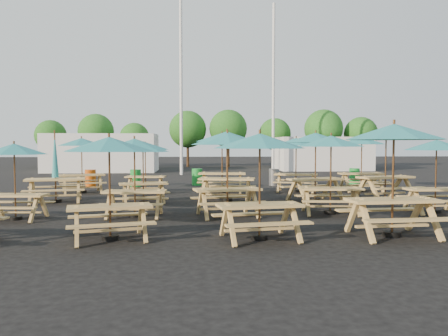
{
  "coord_description": "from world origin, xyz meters",
  "views": [
    {
      "loc": [
        -1.1,
        -15.03,
        1.97
      ],
      "look_at": [
        0.0,
        1.5,
        1.1
      ],
      "focal_mm": 35.0,
      "sensor_mm": 36.0,
      "label": 1
    }
  ],
  "objects": [
    {
      "name": "picnic_unit_15",
      "position": [
        3.14,
        3.03,
        1.97
      ],
      "size": [
        2.46,
        2.46,
        2.29
      ],
      "rotation": [
        0.0,
        0.0,
        -0.28
      ],
      "color": "#B0854E",
      "rests_on": "ground"
    },
    {
      "name": "mast_1",
      "position": [
        4.5,
        16.0,
        6.0
      ],
      "size": [
        0.2,
        0.2,
        12.0
      ],
      "primitive_type": "cylinder",
      "color": "silver",
      "rests_on": "ground"
    },
    {
      "name": "picnic_unit_12",
      "position": [
        3.13,
        -5.99,
        2.11
      ],
      "size": [
        2.26,
        2.26,
        2.45
      ],
      "rotation": [
        0.0,
        0.0,
        0.07
      ],
      "color": "#B0854E",
      "rests_on": "ground"
    },
    {
      "name": "picnic_unit_9",
      "position": [
        -0.21,
        -3.08,
        2.0
      ],
      "size": [
        2.36,
        2.36,
        2.32
      ],
      "rotation": [
        0.0,
        0.0,
        0.19
      ],
      "color": "#B0854E",
      "rests_on": "ground"
    },
    {
      "name": "waste_bin_1",
      "position": [
        -3.93,
        5.92,
        0.41
      ],
      "size": [
        0.51,
        0.51,
        0.81
      ],
      "primitive_type": "cylinder",
      "color": "#198E2E",
      "rests_on": "ground"
    },
    {
      "name": "picnic_unit_3",
      "position": [
        -5.75,
        3.25,
        1.96
      ],
      "size": [
        2.51,
        2.51,
        2.28
      ],
      "rotation": [
        0.0,
        0.0,
        0.33
      ],
      "color": "#B0854E",
      "rests_on": "ground"
    },
    {
      "name": "tree_6",
      "position": [
        10.23,
        22.9,
        3.43
      ],
      "size": [
        3.38,
        3.38,
        5.13
      ],
      "color": "#382314",
      "rests_on": "ground"
    },
    {
      "name": "picnic_unit_11",
      "position": [
        0.02,
        2.97,
        2.13
      ],
      "size": [
        2.35,
        2.35,
        2.47
      ],
      "rotation": [
        0.0,
        0.0,
        -0.1
      ],
      "color": "#B0854E",
      "rests_on": "ground"
    },
    {
      "name": "picnic_unit_2",
      "position": [
        -5.88,
        0.23,
        1.02
      ],
      "size": [
        2.25,
        2.06,
        2.48
      ],
      "rotation": [
        0.0,
        0.0,
        0.21
      ],
      "color": "#B0854E",
      "rests_on": "ground"
    },
    {
      "name": "waste_bin_2",
      "position": [
        -1.0,
        6.39,
        0.41
      ],
      "size": [
        0.51,
        0.51,
        0.81
      ],
      "primitive_type": "cylinder",
      "color": "#198E2E",
      "rests_on": "ground"
    },
    {
      "name": "picnic_unit_4",
      "position": [
        -2.86,
        -5.93,
        1.86
      ],
      "size": [
        2.27,
        2.27,
        2.16
      ],
      "rotation": [
        0.0,
        0.0,
        0.25
      ],
      "color": "#B0854E",
      "rests_on": "ground"
    },
    {
      "name": "ground",
      "position": [
        0.0,
        0.0,
        0.0
      ],
      "size": [
        120.0,
        120.0,
        0.0
      ],
      "primitive_type": "plane",
      "color": "black",
      "rests_on": "ground"
    },
    {
      "name": "picnic_unit_1",
      "position": [
        -5.83,
        -3.26,
        1.75
      ],
      "size": [
        1.88,
        1.88,
        2.03
      ],
      "rotation": [
        0.0,
        0.0,
        -0.07
      ],
      "color": "#B0854E",
      "rests_on": "ground"
    },
    {
      "name": "tree_1",
      "position": [
        -9.74,
        23.9,
        3.15
      ],
      "size": [
        3.11,
        3.11,
        4.72
      ],
      "color": "#382314",
      "rests_on": "ground"
    },
    {
      "name": "picnic_unit_8",
      "position": [
        0.24,
        -6.09,
        1.92
      ],
      "size": [
        2.22,
        2.22,
        2.23
      ],
      "rotation": [
        0.0,
        0.0,
        0.16
      ],
      "color": "#B0854E",
      "rests_on": "ground"
    },
    {
      "name": "picnic_unit_5",
      "position": [
        -2.75,
        -2.98,
        1.87
      ],
      "size": [
        1.95,
        1.95,
        2.17
      ],
      "rotation": [
        0.0,
        0.0,
        -0.04
      ],
      "color": "#B0854E",
      "rests_on": "ground"
    },
    {
      "name": "picnic_unit_13",
      "position": [
        2.76,
        -2.85,
        1.95
      ],
      "size": [
        2.16,
        2.16,
        2.26
      ],
      "rotation": [
        0.0,
        0.0,
        -0.11
      ],
      "color": "#B0854E",
      "rests_on": "ground"
    },
    {
      "name": "picnic_unit_14",
      "position": [
        3.1,
        -0.07,
        2.08
      ],
      "size": [
        2.64,
        2.64,
        2.42
      ],
      "rotation": [
        0.0,
        0.0,
        0.31
      ],
      "color": "#B0854E",
      "rests_on": "ground"
    },
    {
      "name": "tree_3",
      "position": [
        -1.75,
        24.72,
        3.41
      ],
      "size": [
        3.36,
        3.36,
        5.09
      ],
      "color": "#382314",
      "rests_on": "ground"
    },
    {
      "name": "waste_bin_4",
      "position": [
        6.85,
        6.21,
        0.41
      ],
      "size": [
        0.51,
        0.51,
        0.81
      ],
      "primitive_type": "cylinder",
      "color": "#198E2E",
      "rests_on": "ground"
    },
    {
      "name": "picnic_unit_17",
      "position": [
        5.88,
        -2.85,
        1.85
      ],
      "size": [
        1.86,
        1.86,
        2.14
      ],
      "rotation": [
        0.0,
        0.0,
        0.0
      ],
      "color": "#B0854E",
      "rests_on": "ground"
    },
    {
      "name": "picnic_unit_19",
      "position": [
        5.96,
        3.05,
        2.03
      ],
      "size": [
        2.07,
        2.07,
        2.35
      ],
      "rotation": [
        0.0,
        0.0,
        -0.02
      ],
      "color": "#B0854E",
      "rests_on": "ground"
    },
    {
      "name": "event_tent_0",
      "position": [
        -8.0,
        18.0,
        1.4
      ],
      "size": [
        8.0,
        4.0,
        2.8
      ],
      "primitive_type": "cube",
      "color": "silver",
      "rests_on": "ground"
    },
    {
      "name": "tree_2",
      "position": [
        -6.39,
        23.65,
        2.62
      ],
      "size": [
        2.59,
        2.59,
        3.93
      ],
      "color": "#382314",
      "rests_on": "ground"
    },
    {
      "name": "waste_bin_3",
      "position": [
        2.75,
        5.97,
        0.41
      ],
      "size": [
        0.51,
        0.51,
        0.81
      ],
      "primitive_type": "cylinder",
      "color": "gray",
      "rests_on": "ground"
    },
    {
      "name": "picnic_unit_7",
      "position": [
        -3.14,
        3.1,
        1.78
      ],
      "size": [
        1.96,
        1.96,
        2.07
      ],
      "rotation": [
        0.0,
        0.0,
        -0.1
      ],
      "color": "#B0854E",
      "rests_on": "ground"
    },
    {
      "name": "tree_0",
      "position": [
        -14.07,
        25.25,
        2.83
      ],
      "size": [
        2.8,
        2.8,
        4.24
      ],
      "color": "#382314",
      "rests_on": "ground"
    },
    {
      "name": "event_tent_1",
      "position": [
        9.0,
        19.0,
        1.3
      ],
      "size": [
        7.0,
        4.0,
        2.6
      ],
      "primitive_type": "cube",
      "color": "silver",
      "rests_on": "ground"
    },
    {
      "name": "picnic_unit_10",
      "position": [
        0.01,
        0.11,
        2.12
      ],
      "size": [
        2.52,
        2.52,
        2.47
      ],
      "rotation": [
        0.0,
        0.0,
        -0.2
      ],
      "color": "#B0854E",
      "rests_on": "ground"
    },
    {
      "name": "mast_0",
      "position": [
        -2.0,
        14.0,
        6.0
      ],
      "size": [
        0.2,
        0.2,
        12.0
      ],
      "primitive_type": "cylinder",
      "color": "silver",
      "rests_on": "ground"
    },
    {
      "name": "tree_7",
      "position": [
        13.63,
        22.92,
        2.99
      ],
      "size": [
        2.95,
        2.95,
        4.48
      ],
      "color": "#382314",
      "rests_on": "ground"
    },
    {
      "name": "picnic_unit_6",
      "position": [
        -2.86,
        -0.1,
        1.76
      ],
      "size": [
        2.13,
        2.13,
        2.05
      ],
      "rotation": [
        0.0,
        0.0,
        0.22
      ],
      "color": "#B0854E",
      "rests_on": "ground"
    },
    {
      "name": "tree_4",
      "position": [
        1.9,
        24.26,
        3.46
      ],
      "size": [
        3.41,
        3.41,
        5.17
      ],
      "color": "#382314",
      "rests_on": "ground"
    },
    {
      "name": "picnic_unit_18",
      "position": [
        5.7,
        0.1,
        2.2
      ],
      "size": [
        2.74,
        2.74,
        2.56
      ],
      "rotation": [
        0.0,
        0.0,
        0.28
      ],
      "color": "#B0854E",
      "rests_on": "ground"
    },
    {
      "name": "waste_bin_0",
      "position": [
        -6.04,
        5.9,
        0.41
      ],
      "size": [
        0.51,
        0.51,
        0.81
      ],
      "primitive_type": "cylinder",
      "color": "#C94D0B",
      "rests_on": "ground"
    },
    {
      "name": "tree_5",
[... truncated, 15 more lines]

